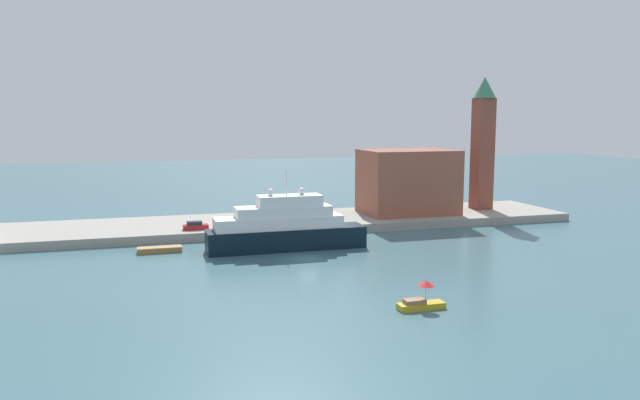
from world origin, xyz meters
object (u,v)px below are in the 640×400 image
work_barge (160,250)px  parked_car (195,226)px  mooring_bollard (293,225)px  small_motorboat (421,300)px  large_yacht (285,228)px  person_figure (232,224)px  bell_tower (483,138)px  harbor_building (408,182)px

work_barge → parked_car: 10.96m
work_barge → mooring_bollard: size_ratio=10.18×
small_motorboat → work_barge: 42.31m
large_yacht → person_figure: 12.33m
bell_tower → person_figure: size_ratio=14.27×
person_figure → work_barge: bearing=-147.1°
work_barge → small_motorboat: bearing=-54.8°
person_figure → harbor_building: bearing=12.6°
harbor_building → parked_car: 40.55m
parked_car → harbor_building: bearing=8.6°
bell_tower → work_barge: bearing=-165.5°
bell_tower → large_yacht: bearing=-156.5°
small_motorboat → parked_car: bearing=112.9°
large_yacht → bell_tower: bell_tower is taller
harbor_building → person_figure: bearing=-167.4°
small_motorboat → bell_tower: 64.39m
bell_tower → mooring_bollard: 43.13m
small_motorboat → person_figure: (-12.85, 42.04, 1.29)m
harbor_building → bell_tower: size_ratio=0.66×
large_yacht → parked_car: 17.04m
parked_car → mooring_bollard: (15.73, -1.74, -0.27)m
bell_tower → mooring_bollard: bearing=-167.9°
large_yacht → small_motorboat: bearing=-77.9°
harbor_building → parked_car: bearing=-171.4°
small_motorboat → person_figure: person_figure is taller
large_yacht → harbor_building: harbor_building is taller
bell_tower → parked_car: 57.73m
harbor_building → mooring_bollard: bearing=-162.1°
work_barge → harbor_building: bearing=18.3°
harbor_building → bell_tower: bearing=3.0°
large_yacht → bell_tower: 49.47m
bell_tower → person_figure: (-50.16, -8.46, -12.96)m
person_figure → mooring_bollard: person_figure is taller
large_yacht → person_figure: bearing=120.0°
small_motorboat → mooring_bollard: 42.01m
small_motorboat → harbor_building: (21.27, 49.67, 6.37)m
small_motorboat → bell_tower: bell_tower is taller
bell_tower → small_motorboat: bearing=-126.5°
small_motorboat → bell_tower: bearing=53.5°
large_yacht → person_figure: (-6.14, 10.65, -0.94)m
work_barge → person_figure: 13.87m
large_yacht → bell_tower: bearing=23.5°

